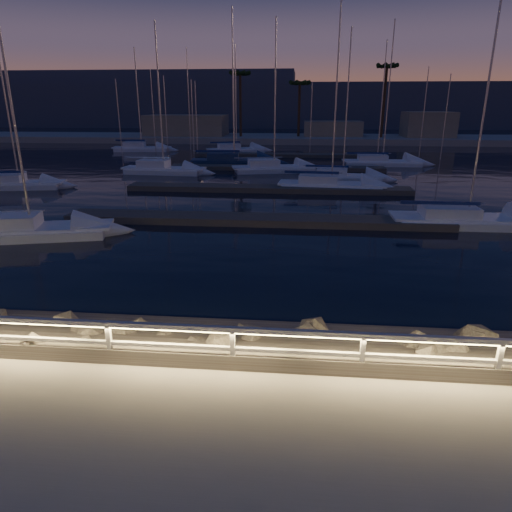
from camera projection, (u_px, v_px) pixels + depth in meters
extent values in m
plane|color=#A19A91|center=(192.00, 365.00, 10.96)|extent=(400.00, 400.00, 0.00)
cube|color=#A19A91|center=(162.00, 441.00, 8.63)|extent=(240.00, 5.00, 0.20)
cube|color=slate|center=(205.00, 345.00, 12.47)|extent=(240.00, 3.45, 1.29)
plane|color=black|center=(288.00, 139.00, 86.61)|extent=(320.00, 320.00, 0.00)
plane|color=black|center=(194.00, 407.00, 11.34)|extent=(400.00, 400.00, 0.00)
cube|color=silver|center=(109.00, 342.00, 10.98)|extent=(0.11, 0.11, 1.00)
cube|color=silver|center=(233.00, 349.00, 10.71)|extent=(0.11, 0.11, 1.00)
cube|color=silver|center=(362.00, 355.00, 10.44)|extent=(0.11, 0.11, 1.00)
cube|color=silver|center=(499.00, 362.00, 10.17)|extent=(0.11, 0.11, 1.00)
cube|color=silver|center=(190.00, 328.00, 10.64)|extent=(44.00, 0.12, 0.12)
cube|color=silver|center=(191.00, 346.00, 10.80)|extent=(44.00, 0.09, 0.09)
cube|color=#FFDF72|center=(190.00, 331.00, 10.64)|extent=(44.00, 0.04, 0.03)
sphere|color=slate|center=(253.00, 346.00, 12.21)|extent=(1.03, 1.03, 1.03)
sphere|color=slate|center=(415.00, 369.00, 10.70)|extent=(0.99, 0.99, 0.99)
cube|color=#5E574E|center=(256.00, 220.00, 26.18)|extent=(22.00, 2.00, 0.40)
cube|color=#5E574E|center=(268.00, 189.00, 35.61)|extent=(22.00, 2.00, 0.40)
cube|color=#5E574E|center=(276.00, 168.00, 46.93)|extent=(22.00, 2.00, 0.40)
cube|color=#5E574E|center=(281.00, 155.00, 58.25)|extent=(22.00, 2.00, 0.40)
cube|color=#A19A91|center=(287.00, 139.00, 80.83)|extent=(160.00, 14.00, 1.20)
cube|color=gray|center=(187.00, 127.00, 81.81)|extent=(14.00, 8.00, 4.00)
cube|color=gray|center=(333.00, 130.00, 80.57)|extent=(10.00, 6.00, 3.00)
cube|color=gray|center=(428.00, 127.00, 77.93)|extent=(8.00, 7.00, 4.60)
cylinder|color=#4E3724|center=(240.00, 105.00, 77.79)|extent=(0.44, 0.44, 10.50)
cylinder|color=#4E3724|center=(299.00, 109.00, 78.07)|extent=(0.44, 0.44, 9.00)
cylinder|color=#4E3724|center=(384.00, 102.00, 75.47)|extent=(0.44, 0.44, 11.50)
cube|color=#3A435A|center=(293.00, 110.00, 132.31)|extent=(220.00, 30.00, 14.00)
cube|color=#3A435A|center=(107.00, 103.00, 146.51)|extent=(120.00, 25.00, 18.00)
cube|color=white|center=(32.00, 234.00, 23.42)|extent=(7.70, 4.25, 0.57)
cube|color=white|center=(31.00, 228.00, 23.31)|extent=(8.20, 4.05, 0.16)
cube|color=white|center=(9.00, 222.00, 23.03)|extent=(3.22, 2.50, 0.67)
cylinder|color=#A5A5AA|center=(10.00, 94.00, 21.25)|extent=(0.12, 0.12, 12.71)
cube|color=white|center=(331.00, 188.00, 36.08)|extent=(7.87, 3.19, 0.55)
cube|color=white|center=(332.00, 184.00, 35.97)|extent=(8.48, 2.86, 0.15)
cube|color=white|center=(318.00, 179.00, 36.03)|extent=(3.14, 2.16, 0.65)
cylinder|color=#A5A5AA|center=(336.00, 93.00, 33.80)|extent=(0.12, 0.12, 13.35)
cylinder|color=#A5A5AA|center=(312.00, 172.00, 35.96)|extent=(4.80, 0.48, 0.08)
cube|color=white|center=(467.00, 223.00, 25.60)|extent=(7.73, 2.59, 0.52)
cube|color=white|center=(468.00, 218.00, 25.50)|extent=(8.38, 2.20, 0.14)
cube|color=white|center=(449.00, 211.00, 25.49)|extent=(3.01, 1.94, 0.61)
cylinder|color=#A5A5AA|center=(488.00, 88.00, 23.33)|extent=(0.11, 0.11, 13.42)
cylinder|color=#A5A5AA|center=(440.00, 203.00, 25.39)|extent=(4.83, 0.08, 0.08)
cube|color=white|center=(20.00, 187.00, 36.76)|extent=(6.70, 3.23, 0.55)
cube|color=white|center=(19.00, 182.00, 36.65)|extent=(7.17, 3.00, 0.15)
cube|color=white|center=(7.00, 178.00, 36.47)|extent=(2.74, 2.02, 0.64)
cylinder|color=#A5A5AA|center=(7.00, 108.00, 34.84)|extent=(0.12, 0.12, 11.15)
cylinder|color=#A5A5AA|center=(0.00, 172.00, 36.28)|extent=(3.97, 0.78, 0.08)
cube|color=white|center=(343.00, 179.00, 40.59)|extent=(7.02, 2.94, 0.49)
cube|color=white|center=(343.00, 175.00, 40.49)|extent=(7.55, 2.65, 0.13)
cube|color=white|center=(332.00, 171.00, 40.56)|extent=(2.81, 1.96, 0.58)
cylinder|color=#A5A5AA|center=(347.00, 104.00, 38.57)|extent=(0.11, 0.11, 11.85)
cylinder|color=#A5A5AA|center=(327.00, 166.00, 40.51)|extent=(4.25, 0.49, 0.07)
cube|color=white|center=(164.00, 172.00, 44.37)|extent=(7.56, 3.04, 0.63)
cube|color=white|center=(164.00, 168.00, 44.24)|extent=(8.14, 2.72, 0.17)
cube|color=white|center=(154.00, 164.00, 44.28)|extent=(3.01, 2.07, 0.74)
cylinder|color=#A5A5AA|center=(159.00, 97.00, 42.16)|extent=(0.14, 0.14, 12.83)
cylinder|color=#A5A5AA|center=(148.00, 158.00, 44.18)|extent=(4.61, 0.46, 0.09)
cube|color=white|center=(274.00, 171.00, 45.46)|extent=(8.06, 4.35, 0.60)
cube|color=white|center=(274.00, 167.00, 45.34)|extent=(8.59, 4.13, 0.16)
cube|color=white|center=(264.00, 163.00, 45.07)|extent=(3.36, 2.59, 0.71)
cylinder|color=#A5A5AA|center=(275.00, 95.00, 43.18)|extent=(0.13, 0.13, 13.32)
cylinder|color=#A5A5AA|center=(258.00, 158.00, 44.82)|extent=(4.67, 1.25, 0.09)
cube|color=navy|center=(234.00, 164.00, 50.62)|extent=(8.93, 3.65, 0.63)
cube|color=navy|center=(234.00, 160.00, 50.50)|extent=(9.62, 3.28, 0.17)
cube|color=navy|center=(223.00, 156.00, 50.38)|extent=(3.56, 2.47, 0.74)
cylinder|color=#A5A5AA|center=(233.00, 86.00, 48.04)|extent=(0.14, 0.14, 15.12)
cylinder|color=#A5A5AA|center=(218.00, 151.00, 50.20)|extent=(5.43, 0.57, 0.09)
cube|color=white|center=(382.00, 164.00, 50.20)|extent=(8.05, 2.70, 0.54)
cube|color=white|center=(383.00, 161.00, 50.09)|extent=(8.72, 2.30, 0.15)
cube|color=white|center=(373.00, 158.00, 50.08)|extent=(3.13, 2.02, 0.64)
cylinder|color=#A5A5AA|center=(389.00, 93.00, 47.83)|extent=(0.12, 0.12, 13.96)
cylinder|color=#A5A5AA|center=(368.00, 153.00, 49.97)|extent=(5.03, 0.09, 0.08)
cube|color=white|center=(142.00, 150.00, 64.78)|extent=(7.63, 3.10, 0.63)
cube|color=white|center=(142.00, 147.00, 64.66)|extent=(8.22, 2.78, 0.17)
cube|color=white|center=(134.00, 144.00, 64.54)|extent=(3.04, 2.10, 0.75)
cylinder|color=#A5A5AA|center=(138.00, 98.00, 62.55)|extent=(0.14, 0.14, 12.93)
cylinder|color=#A5A5AA|center=(130.00, 140.00, 64.36)|extent=(4.65, 0.48, 0.09)
cube|color=white|center=(236.00, 151.00, 63.17)|extent=(7.93, 5.16, 0.59)
cube|color=white|center=(236.00, 149.00, 63.05)|extent=(8.37, 5.05, 0.16)
cube|color=white|center=(229.00, 146.00, 62.65)|extent=(3.43, 2.85, 0.69)
cylinder|color=#A5A5AA|center=(236.00, 98.00, 60.92)|extent=(0.13, 0.13, 13.09)
cylinder|color=#A5A5AA|center=(225.00, 142.00, 62.33)|extent=(4.40, 1.85, 0.09)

